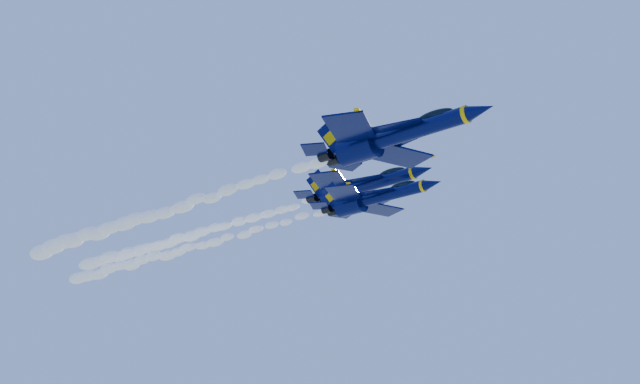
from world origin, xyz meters
The scene contains 6 objects.
jet_lead centered at (16.51, -13.35, 150.49)m, with size 18.32×15.03×6.81m.
smoke_trail_jet_lead centered at (-17.63, -13.35, 150.02)m, with size 52.61×2.33×2.10m, color white.
jet_second centered at (6.20, -1.28, 150.14)m, with size 15.61×12.81×5.80m.
smoke_trail_jet_second centered at (-26.78, -1.28, 149.69)m, with size 52.61×1.99×1.79m, color white.
jet_third centered at (-0.76, 6.31, 155.53)m, with size 18.88×15.49×7.02m.
smoke_trail_jet_third centered at (-35.13, 6.31, 155.05)m, with size 52.61×2.41×2.17m, color white.
Camera 1 is at (48.86, -65.23, 122.20)m, focal length 40.00 mm.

